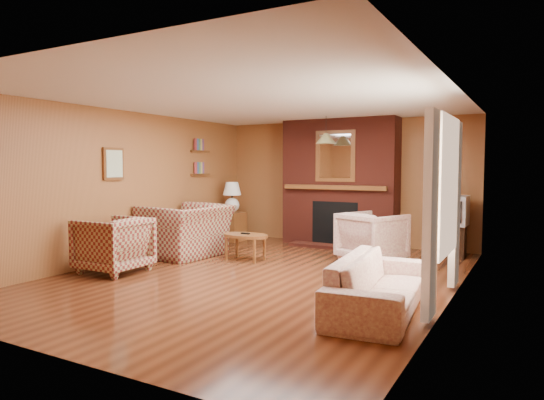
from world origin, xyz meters
The scene contains 20 objects.
floor centered at (0.00, 0.00, 0.00)m, with size 6.50×6.50×0.00m, color #48200F.
ceiling centered at (0.00, 0.00, 2.40)m, with size 6.50×6.50×0.00m, color silver.
wall_back centered at (0.00, 3.25, 1.20)m, with size 6.50×6.50×0.00m, color #9C5C30.
wall_front centered at (0.00, -3.25, 1.20)m, with size 6.50×6.50×0.00m, color #9C5C30.
wall_left centered at (-2.50, 0.00, 1.20)m, with size 6.50×6.50×0.00m, color #9C5C30.
wall_right centered at (2.50, 0.00, 1.20)m, with size 6.50×6.50×0.00m, color #9C5C30.
fireplace centered at (0.00, 2.98, 1.18)m, with size 2.20×0.82×2.40m.
window_right centered at (2.45, -0.20, 1.13)m, with size 0.10×1.85×2.00m.
bookshelf centered at (-2.44, 1.90, 1.67)m, with size 0.09×0.55×0.71m.
botanical_print centered at (-2.47, -0.30, 1.55)m, with size 0.05×0.40×0.50m.
pendant_light centered at (0.00, 2.30, 2.00)m, with size 0.36×0.36×0.48m.
plaid_loveseat centered at (-1.85, 0.68, 0.43)m, with size 1.32×1.15×0.86m, color maroon.
plaid_armchair centered at (-1.95, -0.82, 0.40)m, with size 0.85×0.87×0.79m, color maroon.
floral_sofa centered at (1.90, -0.79, 0.28)m, with size 1.94×0.76×0.57m, color beige.
floral_armchair centered at (1.05, 1.69, 0.40)m, with size 0.85×0.87×0.79m, color beige.
coffee_table centered at (-0.78, 0.85, 0.36)m, with size 0.79×0.49×0.44m.
side_table centered at (-2.10, 2.45, 0.29)m, with size 0.43×0.43×0.58m, color brown.
table_lamp centered at (-2.10, 2.45, 0.92)m, with size 0.37×0.37×0.61m.
tv_stand centered at (2.05, 2.80, 0.26)m, with size 0.48×0.44×0.53m, color black.
crt_tv centered at (2.05, 2.79, 0.78)m, with size 0.54×0.54×0.49m.
Camera 1 is at (3.34, -5.69, 1.51)m, focal length 32.00 mm.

